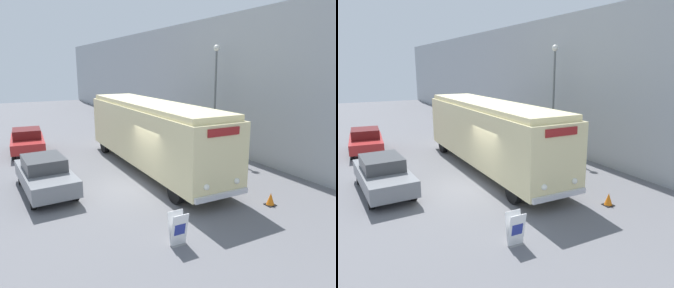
# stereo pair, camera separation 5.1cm
# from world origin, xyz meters

# --- Properties ---
(ground_plane) EXTENTS (80.00, 80.00, 0.00)m
(ground_plane) POSITION_xyz_m (0.00, 0.00, 0.00)
(ground_plane) COLOR slate
(building_wall_right) EXTENTS (0.30, 60.00, 8.02)m
(building_wall_right) POSITION_xyz_m (7.48, 10.00, 4.01)
(building_wall_right) COLOR #9EA3A8
(building_wall_right) RESTS_ON ground_plane
(vintage_bus) EXTENTS (2.42, 11.58, 3.40)m
(vintage_bus) POSITION_xyz_m (1.80, 2.04, 1.91)
(vintage_bus) COLOR black
(vintage_bus) RESTS_ON ground_plane
(sign_board) EXTENTS (0.51, 0.38, 1.01)m
(sign_board) POSITION_xyz_m (-0.71, -4.94, 0.49)
(sign_board) COLOR gray
(sign_board) RESTS_ON ground_plane
(streetlamp) EXTENTS (0.36, 0.36, 6.30)m
(streetlamp) POSITION_xyz_m (6.54, 3.21, 4.10)
(streetlamp) COLOR #595E60
(streetlamp) RESTS_ON ground_plane
(parked_car_near) EXTENTS (2.00, 4.51, 1.48)m
(parked_car_near) POSITION_xyz_m (-3.42, 1.32, 0.76)
(parked_car_near) COLOR black
(parked_car_near) RESTS_ON ground_plane
(parked_car_mid) EXTENTS (2.14, 4.16, 1.46)m
(parked_car_mid) POSITION_xyz_m (-3.36, 8.50, 0.75)
(parked_car_mid) COLOR black
(parked_car_mid) RESTS_ON ground_plane
(traffic_cone) EXTENTS (0.36, 0.36, 0.49)m
(traffic_cone) POSITION_xyz_m (3.76, -4.17, 0.24)
(traffic_cone) COLOR black
(traffic_cone) RESTS_ON ground_plane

